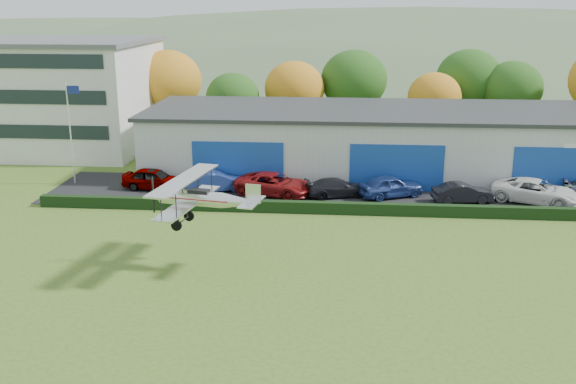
# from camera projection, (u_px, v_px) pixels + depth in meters

# --- Properties ---
(ground) EXTENTS (300.00, 300.00, 0.00)m
(ground) POSITION_uv_depth(u_px,v_px,m) (318.00, 329.00, 28.41)
(ground) COLOR #42611E
(ground) RESTS_ON ground
(apron) EXTENTS (48.00, 9.00, 0.05)m
(apron) POSITION_uv_depth(u_px,v_px,m) (369.00, 194.00, 48.24)
(apron) COLOR black
(apron) RESTS_ON ground
(hedge) EXTENTS (46.00, 0.60, 0.80)m
(hedge) POSITION_uv_depth(u_px,v_px,m) (372.00, 209.00, 43.54)
(hedge) COLOR black
(hedge) RESTS_ON ground
(hangar) EXTENTS (40.60, 12.60, 5.30)m
(hangar) POSITION_uv_depth(u_px,v_px,m) (391.00, 141.00, 54.00)
(hangar) COLOR #B2B7BC
(hangar) RESTS_ON ground
(office_block) EXTENTS (20.60, 15.60, 10.40)m
(office_block) POSITION_uv_depth(u_px,v_px,m) (43.00, 94.00, 62.62)
(office_block) COLOR silver
(office_block) RESTS_ON ground
(flagpole) EXTENTS (1.05, 0.10, 8.00)m
(flagpole) POSITION_uv_depth(u_px,v_px,m) (71.00, 124.00, 49.67)
(flagpole) COLOR silver
(flagpole) RESTS_ON ground
(tree_belt) EXTENTS (75.70, 13.22, 10.12)m
(tree_belt) POSITION_uv_depth(u_px,v_px,m) (343.00, 86.00, 65.58)
(tree_belt) COLOR #3D2614
(tree_belt) RESTS_ON ground
(distant_hills) EXTENTS (430.00, 196.00, 56.00)m
(distant_hills) POSITION_uv_depth(u_px,v_px,m) (321.00, 110.00, 166.27)
(distant_hills) COLOR #4C6642
(distant_hills) RESTS_ON ground
(car_0) EXTENTS (4.98, 2.52, 1.62)m
(car_0) POSITION_uv_depth(u_px,v_px,m) (154.00, 179.00, 49.17)
(car_0) COLOR gray
(car_0) RESTS_ON apron
(car_1) EXTENTS (4.92, 3.21, 1.53)m
(car_1) POSITION_uv_depth(u_px,v_px,m) (216.00, 182.00, 48.57)
(car_1) COLOR navy
(car_1) RESTS_ON apron
(car_2) EXTENTS (6.29, 4.23, 1.60)m
(car_2) POSITION_uv_depth(u_px,v_px,m) (274.00, 184.00, 47.78)
(car_2) COLOR maroon
(car_2) RESTS_ON apron
(car_3) EXTENTS (4.96, 3.06, 1.34)m
(car_3) POSITION_uv_depth(u_px,v_px,m) (337.00, 187.00, 47.39)
(car_3) COLOR black
(car_3) RESTS_ON apron
(car_4) EXTENTS (5.15, 3.68, 1.63)m
(car_4) POSITION_uv_depth(u_px,v_px,m) (391.00, 186.00, 47.23)
(car_4) COLOR navy
(car_4) RESTS_ON apron
(car_5) EXTENTS (4.43, 2.19, 1.40)m
(car_5) POSITION_uv_depth(u_px,v_px,m) (463.00, 193.00, 45.96)
(car_5) COLOR black
(car_5) RESTS_ON apron
(car_6) EXTENTS (6.60, 5.00, 1.66)m
(car_6) POSITION_uv_depth(u_px,v_px,m) (536.00, 191.00, 45.87)
(car_6) COLOR silver
(car_6) RESTS_ON apron
(biplane) EXTENTS (6.15, 7.02, 2.61)m
(biplane) POSITION_uv_depth(u_px,v_px,m) (201.00, 197.00, 34.06)
(biplane) COLOR silver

